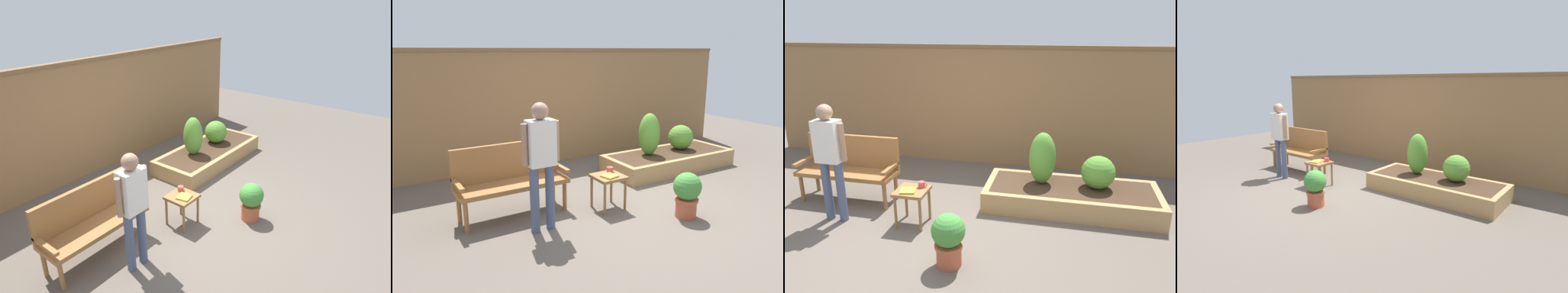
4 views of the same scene
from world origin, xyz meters
TOP-DOWN VIEW (x-y plane):
  - ground_plane at (0.00, 0.00)m, footprint 14.00×14.00m
  - fence_back at (0.00, 2.60)m, footprint 8.40×0.14m
  - garden_bench at (-1.52, 0.67)m, footprint 1.44×0.48m
  - side_table at (-0.33, 0.13)m, footprint 0.40×0.40m
  - cup_on_table at (-0.23, 0.23)m, footprint 0.12×0.09m
  - book_on_table at (-0.35, 0.07)m, footprint 0.22×0.22m
  - potted_boxwood at (0.39, -0.62)m, footprint 0.36×0.36m
  - raised_planter_bed at (1.66, 1.08)m, footprint 2.40×1.00m
  - shrub_near_bench at (1.23, 1.15)m, footprint 0.37×0.37m
  - shrub_far_corner at (2.01, 1.15)m, footprint 0.46×0.46m
  - person_by_bench at (-1.36, 0.01)m, footprint 0.47×0.20m

SIDE VIEW (x-z plane):
  - ground_plane at x=0.00m, z-range 0.00..0.00m
  - raised_planter_bed at x=1.66m, z-range 0.00..0.30m
  - potted_boxwood at x=0.39m, z-range 0.04..0.64m
  - side_table at x=-0.33m, z-range 0.16..0.64m
  - book_on_table at x=-0.35m, z-range 0.48..0.50m
  - cup_on_table at x=-0.23m, z-range 0.48..0.56m
  - shrub_far_corner at x=2.01m, z-range 0.30..0.76m
  - garden_bench at x=-1.52m, z-range 0.07..1.01m
  - shrub_near_bench at x=1.23m, z-range 0.30..1.05m
  - person_by_bench at x=-1.36m, z-range 0.15..1.71m
  - fence_back at x=0.00m, z-range 0.01..2.17m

